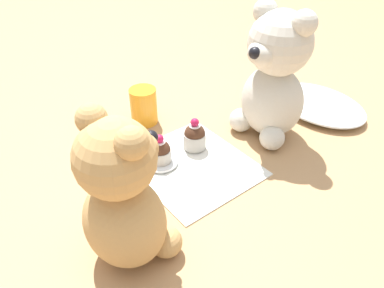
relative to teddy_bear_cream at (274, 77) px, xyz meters
The scene contains 9 objects.
ground_plane 0.25m from the teddy_bear_cream, 92.80° to the right, with size 4.00×4.00×0.00m, color tan.
knitted_placemat 0.25m from the teddy_bear_cream, 92.80° to the right, with size 0.24×0.22×0.01m, color silver.
tulle_cloth 0.21m from the teddy_bear_cream, 86.40° to the left, with size 0.24×0.18×0.03m, color white.
teddy_bear_cream is the anchor object (origin of this frame).
teddy_bear_tan 0.43m from the teddy_bear_cream, 76.96° to the right, with size 0.15×0.14×0.26m.
cupcake_near_cream_bear 0.21m from the teddy_bear_cream, 107.16° to the right, with size 0.05×0.05×0.07m.
saucer_plate 0.29m from the teddy_bear_cream, 101.87° to the right, with size 0.07×0.07×0.01m, color silver.
cupcake_near_tan_bear 0.28m from the teddy_bear_cream, 101.87° to the right, with size 0.04×0.04×0.06m.
juice_glass 0.30m from the teddy_bear_cream, 137.21° to the right, with size 0.06×0.06×0.09m, color orange.
Camera 1 is at (0.46, -0.36, 0.49)m, focal length 35.00 mm.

